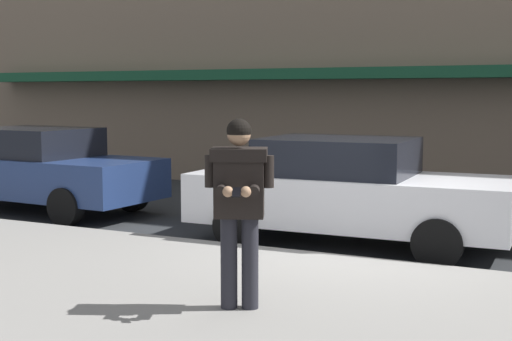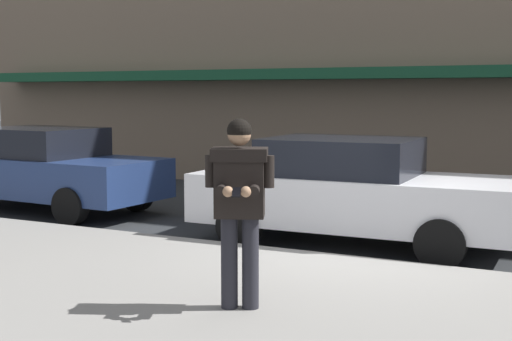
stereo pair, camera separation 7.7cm
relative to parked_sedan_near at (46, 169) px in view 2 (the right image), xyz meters
The scene contains 6 objects.
ground_plane 6.61m from the parked_sedan_near, 11.35° to the right, with size 80.00×80.00×0.00m, color #2B2D30.
sidewalk 8.54m from the parked_sedan_near, 29.12° to the right, with size 32.00×5.30×0.14m, color gray.
curb_paint_line 7.58m from the parked_sedan_near, ahead, with size 28.00×0.12×0.01m, color silver.
parked_sedan_near is the anchor object (origin of this frame).
parked_sedan_mid 6.03m from the parked_sedan_near, ahead, with size 4.55×2.03×1.54m.
man_texting_on_phone 7.46m from the parked_sedan_near, 33.23° to the right, with size 0.61×0.65×1.81m.
Camera 2 is at (2.90, -8.61, 2.18)m, focal length 50.00 mm.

